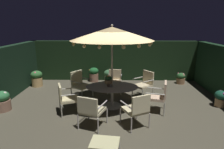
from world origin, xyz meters
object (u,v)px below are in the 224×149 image
at_px(centerpiece_planter, 108,80).
at_px(patio_chair_northeast, 91,109).
at_px(patio_chair_north, 66,97).
at_px(potted_plant_front_corner, 2,101).
at_px(patio_chair_south, 145,83).
at_px(potted_plant_back_left, 94,74).
at_px(patio_umbrella, 112,34).
at_px(potted_plant_left_far, 109,76).
at_px(ottoman_footrest, 105,144).
at_px(potted_plant_back_center, 221,98).
at_px(patio_dining_table, 112,90).
at_px(patio_chair_east, 137,108).
at_px(potted_plant_back_right, 181,78).
at_px(patio_chair_southwest, 115,79).
at_px(potted_plant_right_far, 37,78).
at_px(patio_chair_southeast, 159,95).
at_px(patio_chair_west, 80,83).

distance_m(centerpiece_planter, patio_chair_northeast, 1.51).
relative_size(patio_chair_north, potted_plant_front_corner, 1.43).
xyz_separation_m(patio_chair_south, potted_plant_back_left, (-2.17, 2.01, -0.21)).
xyz_separation_m(patio_umbrella, potted_plant_left_far, (-0.20, 2.71, -2.09)).
relative_size(ottoman_footrest, potted_plant_back_center, 1.15).
distance_m(patio_dining_table, patio_umbrella, 1.86).
height_order(patio_umbrella, centerpiece_planter, patio_umbrella).
relative_size(patio_chair_northeast, patio_chair_east, 0.96).
bearing_deg(centerpiece_planter, patio_dining_table, 12.88).
relative_size(patio_chair_northeast, potted_plant_front_corner, 1.44).
distance_m(patio_chair_east, potted_plant_left_far, 4.18).
height_order(patio_chair_east, potted_plant_back_left, patio_chair_east).
relative_size(patio_chair_east, potted_plant_back_right, 1.90).
height_order(patio_umbrella, patio_chair_northeast, patio_umbrella).
bearing_deg(patio_chair_southwest, patio_chair_east, -78.19).
bearing_deg(ottoman_footrest, patio_chair_northeast, 109.96).
bearing_deg(patio_chair_southwest, patio_umbrella, -93.25).
relative_size(patio_umbrella, potted_plant_right_far, 3.81).
bearing_deg(patio_umbrella, patio_chair_east, -63.21).
bearing_deg(patio_umbrella, patio_chair_southeast, -14.61).
bearing_deg(patio_chair_southwest, patio_chair_south, -28.27).
bearing_deg(patio_chair_southwest, patio_chair_north, -126.36).
bearing_deg(potted_plant_back_left, potted_plant_back_right, -4.01).
xyz_separation_m(patio_dining_table, potted_plant_back_center, (3.70, 0.06, -0.27)).
distance_m(patio_chair_north, ottoman_footrest, 2.47).
bearing_deg(patio_chair_southwest, patio_chair_southeast, -53.77).
distance_m(patio_chair_southeast, ottoman_footrest, 2.74).
bearing_deg(patio_chair_northeast, potted_plant_back_right, 47.50).
relative_size(centerpiece_planter, patio_chair_southwest, 0.43).
bearing_deg(potted_plant_left_far, patio_chair_southeast, -61.55).
xyz_separation_m(patio_chair_north, potted_plant_left_far, (1.23, 3.25, -0.20)).
bearing_deg(potted_plant_back_left, centerpiece_planter, -74.41).
relative_size(patio_umbrella, patio_chair_east, 2.78).
xyz_separation_m(patio_chair_south, patio_chair_west, (-2.49, -0.01, -0.02)).
bearing_deg(centerpiece_planter, ottoman_footrest, -89.62).
bearing_deg(patio_chair_southeast, patio_chair_southwest, 126.23).
bearing_deg(patio_dining_table, potted_plant_front_corner, -173.84).
distance_m(patio_chair_northeast, patio_chair_southeast, 2.27).
bearing_deg(potted_plant_back_left, patio_chair_east, -69.16).
xyz_separation_m(patio_chair_southeast, potted_plant_front_corner, (-5.04, 0.00, -0.25)).
bearing_deg(patio_chair_west, potted_plant_right_far, 150.42).
relative_size(ottoman_footrest, potted_plant_right_far, 0.90).
distance_m(patio_chair_northeast, patio_chair_southwest, 3.01).
xyz_separation_m(patio_chair_north, patio_chair_east, (2.12, -0.83, 0.02)).
xyz_separation_m(potted_plant_back_center, potted_plant_right_far, (-7.12, 2.06, 0.07)).
bearing_deg(patio_chair_west, patio_chair_southeast, -24.98).
height_order(patio_dining_table, patio_chair_southwest, patio_chair_southwest).
bearing_deg(potted_plant_back_right, ottoman_footrest, -122.10).
xyz_separation_m(patio_chair_north, potted_plant_back_left, (0.49, 3.45, -0.19)).
bearing_deg(potted_plant_back_right, potted_plant_front_corner, -155.94).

